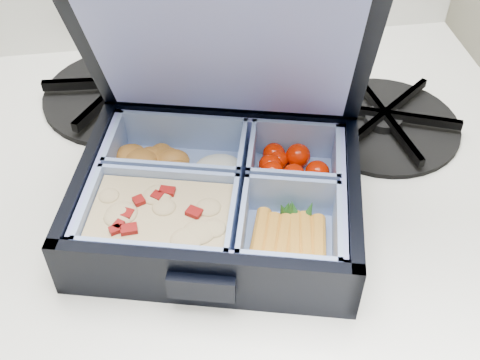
{
  "coord_description": "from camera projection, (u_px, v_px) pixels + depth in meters",
  "views": [
    {
      "loc": [
        -0.17,
        1.24,
        1.32
      ],
      "look_at": [
        -0.12,
        1.62,
        0.94
      ],
      "focal_mm": 45.0,
      "sensor_mm": 36.0,
      "label": 1
    }
  ],
  "objects": [
    {
      "name": "fork",
      "position": [
        312.0,
        118.0,
        0.66
      ],
      "size": [
        0.15,
        0.12,
        0.01
      ],
      "primitive_type": null,
      "rotation": [
        0.0,
        0.0,
        -0.92
      ],
      "color": "#B6B6BB",
      "rests_on": "stove"
    },
    {
      "name": "bento_box",
      "position": [
        218.0,
        197.0,
        0.54
      ],
      "size": [
        0.29,
        0.25,
        0.06
      ],
      "primitive_type": null,
      "rotation": [
        0.0,
        0.0,
        -0.25
      ],
      "color": "black",
      "rests_on": "stove"
    },
    {
      "name": "burner_grate_rear",
      "position": [
        125.0,
        89.0,
        0.69
      ],
      "size": [
        0.2,
        0.2,
        0.02
      ],
      "primitive_type": "cylinder",
      "rotation": [
        0.0,
        0.0,
        -0.07
      ],
      "color": "black",
      "rests_on": "stove"
    },
    {
      "name": "burner_grate",
      "position": [
        384.0,
        118.0,
        0.65
      ],
      "size": [
        0.22,
        0.22,
        0.02
      ],
      "primitive_type": "cylinder",
      "rotation": [
        0.0,
        0.0,
        -0.38
      ],
      "color": "black",
      "rests_on": "stove"
    }
  ]
}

